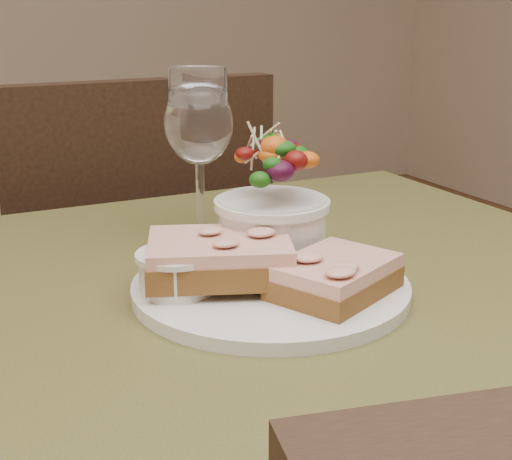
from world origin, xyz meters
name	(u,v)px	position (x,y,z in m)	size (l,w,h in m)	color
cafe_table	(280,403)	(0.00, 0.00, 0.65)	(0.80, 0.80, 0.75)	#46431E
chair_far	(126,395)	(0.03, 0.67, 0.29)	(0.43, 0.43, 0.90)	black
dinner_plate	(270,287)	(0.00, 0.02, 0.76)	(0.25, 0.25, 0.01)	silver
sandwich_front	(335,276)	(0.04, -0.03, 0.78)	(0.13, 0.12, 0.03)	#452F12
sandwich_back	(220,257)	(-0.04, 0.04, 0.79)	(0.15, 0.13, 0.03)	#452F12
ramekin	(177,270)	(-0.08, 0.04, 0.78)	(0.07, 0.07, 0.04)	silver
salad_bowl	(272,201)	(0.03, 0.08, 0.82)	(0.10, 0.10, 0.13)	silver
garnish	(172,262)	(-0.07, 0.09, 0.77)	(0.05, 0.04, 0.02)	#11370A
wine_glass	(199,129)	(0.01, 0.21, 0.87)	(0.08, 0.08, 0.18)	white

